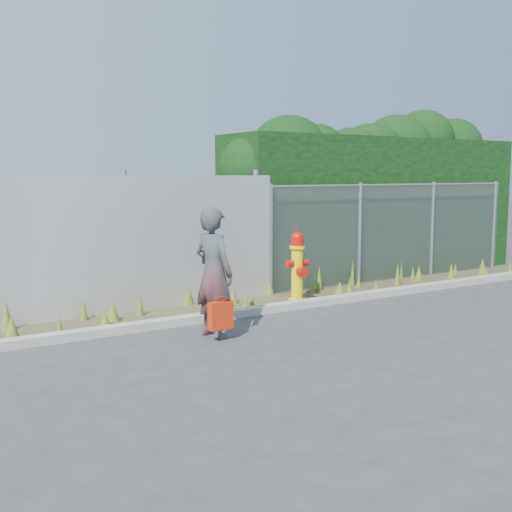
{
  "coord_description": "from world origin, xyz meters",
  "views": [
    {
      "loc": [
        -5.47,
        -6.66,
        2.24
      ],
      "look_at": [
        -0.3,
        1.4,
        1.0
      ],
      "focal_mm": 45.0,
      "sensor_mm": 36.0,
      "label": 1
    }
  ],
  "objects": [
    {
      "name": "chainlink_fence",
      "position": [
        4.25,
        3.0,
        1.03
      ],
      "size": [
        6.5,
        0.07,
        2.05
      ],
      "color": "gray",
      "rests_on": "ground"
    },
    {
      "name": "ground",
      "position": [
        0.0,
        0.0,
        0.0
      ],
      "size": [
        80.0,
        80.0,
        0.0
      ],
      "primitive_type": "plane",
      "color": "#363638",
      "rests_on": "ground"
    },
    {
      "name": "hedge",
      "position": [
        4.44,
        4.04,
        2.01
      ],
      "size": [
        7.68,
        1.98,
        3.73
      ],
      "color": "black",
      "rests_on": "ground"
    },
    {
      "name": "red_tote_bag",
      "position": [
        -1.35,
        0.65,
        0.36
      ],
      "size": [
        0.34,
        0.12,
        0.44
      ],
      "rotation": [
        0.0,
        0.0,
        0.06
      ],
      "color": "#B22B0A"
    },
    {
      "name": "curb",
      "position": [
        0.0,
        1.8,
        0.06
      ],
      "size": [
        16.0,
        0.22,
        0.12
      ],
      "primitive_type": "cube",
      "color": "gray",
      "rests_on": "ground"
    },
    {
      "name": "weed_strip",
      "position": [
        -0.59,
        2.49,
        0.12
      ],
      "size": [
        16.0,
        1.31,
        0.54
      ],
      "color": "#403724",
      "rests_on": "ground"
    },
    {
      "name": "corrugated_fence",
      "position": [
        -3.25,
        3.01,
        1.1
      ],
      "size": [
        8.5,
        0.21,
        2.3
      ],
      "color": "silver",
      "rests_on": "ground"
    },
    {
      "name": "woman",
      "position": [
        -1.3,
        0.91,
        0.89
      ],
      "size": [
        0.58,
        0.74,
        1.78
      ],
      "primitive_type": "imported",
      "rotation": [
        0.0,
        0.0,
        1.83
      ],
      "color": "#0E5D5C",
      "rests_on": "ground"
    },
    {
      "name": "black_shoulder_bag",
      "position": [
        -1.22,
        1.11,
        1.08
      ],
      "size": [
        0.25,
        0.1,
        0.19
      ],
      "rotation": [
        0.0,
        0.0,
        -0.1
      ],
      "color": "black"
    },
    {
      "name": "fire_hydrant",
      "position": [
        1.07,
        2.2,
        0.62
      ],
      "size": [
        0.42,
        0.38,
        1.27
      ],
      "rotation": [
        0.0,
        0.0,
        -0.04
      ],
      "color": "#DCC40B",
      "rests_on": "ground"
    }
  ]
}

